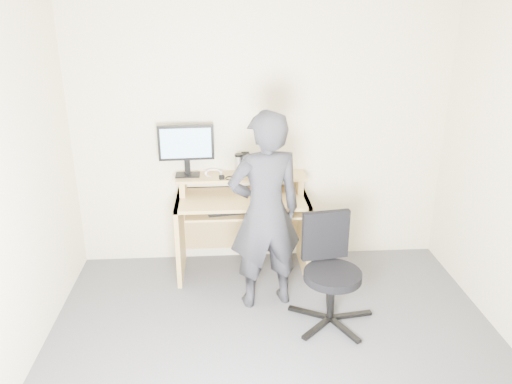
{
  "coord_description": "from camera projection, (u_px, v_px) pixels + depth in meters",
  "views": [
    {
      "loc": [
        -0.36,
        -2.77,
        2.41
      ],
      "look_at": [
        -0.1,
        1.05,
        0.95
      ],
      "focal_mm": 35.0,
      "sensor_mm": 36.0,
      "label": 1
    }
  ],
  "objects": [
    {
      "name": "ground",
      "position": [
        281.0,
        373.0,
        3.46
      ],
      "size": [
        3.5,
        3.5,
        0.0
      ],
      "primitive_type": "plane",
      "color": "#4E4E53",
      "rests_on": "ground"
    },
    {
      "name": "back_wall",
      "position": [
        262.0,
        135.0,
        4.65
      ],
      "size": [
        3.5,
        0.02,
        2.5
      ],
      "primitive_type": "cube",
      "color": "beige",
      "rests_on": "ground"
    },
    {
      "name": "smartphone",
      "position": [
        278.0,
        175.0,
        4.62
      ],
      "size": [
        0.1,
        0.14,
        0.01
      ],
      "primitive_type": "cube",
      "rotation": [
        0.0,
        0.0,
        -0.26
      ],
      "color": "black",
      "rests_on": "desk"
    },
    {
      "name": "external_drive",
      "position": [
        246.0,
        164.0,
        4.6
      ],
      "size": [
        0.08,
        0.14,
        0.2
      ],
      "primitive_type": "cube",
      "rotation": [
        0.0,
        0.0,
        0.08
      ],
      "color": "black",
      "rests_on": "desk"
    },
    {
      "name": "office_chair",
      "position": [
        330.0,
        266.0,
        3.91
      ],
      "size": [
        0.68,
        0.68,
        0.86
      ],
      "rotation": [
        0.0,
        0.0,
        0.15
      ],
      "color": "black",
      "rests_on": "ground"
    },
    {
      "name": "person",
      "position": [
        265.0,
        212.0,
        4.0
      ],
      "size": [
        0.68,
        0.52,
        1.67
      ],
      "primitive_type": "imported",
      "rotation": [
        0.0,
        0.0,
        3.36
      ],
      "color": "black",
      "rests_on": "ground"
    },
    {
      "name": "mouse",
      "position": [
        277.0,
        198.0,
        4.45
      ],
      "size": [
        0.1,
        0.07,
        0.04
      ],
      "primitive_type": "ellipsoid",
      "rotation": [
        0.0,
        0.0,
        -0.03
      ],
      "color": "black",
      "rests_on": "desk"
    },
    {
      "name": "charger",
      "position": [
        222.0,
        177.0,
        4.5
      ],
      "size": [
        0.05,
        0.05,
        0.03
      ],
      "primitive_type": "cube",
      "rotation": [
        0.0,
        0.0,
        0.23
      ],
      "color": "black",
      "rests_on": "desk"
    },
    {
      "name": "travel_mug",
      "position": [
        239.0,
        166.0,
        4.59
      ],
      "size": [
        0.1,
        0.1,
        0.18
      ],
      "primitive_type": "cylinder",
      "rotation": [
        0.0,
        0.0,
        0.28
      ],
      "color": "silver",
      "rests_on": "desk"
    },
    {
      "name": "keyboard",
      "position": [
        233.0,
        210.0,
        4.47
      ],
      "size": [
        0.48,
        0.25,
        0.03
      ],
      "primitive_type": "cube",
      "rotation": [
        0.0,
        0.0,
        0.16
      ],
      "color": "black",
      "rests_on": "desk"
    },
    {
      "name": "monitor",
      "position": [
        186.0,
        146.0,
        4.49
      ],
      "size": [
        0.5,
        0.14,
        0.48
      ],
      "rotation": [
        0.0,
        0.0,
        0.06
      ],
      "color": "black",
      "rests_on": "desk"
    },
    {
      "name": "headphones",
      "position": [
        213.0,
        173.0,
        4.63
      ],
      "size": [
        0.18,
        0.18,
        0.06
      ],
      "primitive_type": "torus",
      "rotation": [
        0.26,
        0.0,
        0.21
      ],
      "color": "silver",
      "rests_on": "desk"
    },
    {
      "name": "desk",
      "position": [
        242.0,
        214.0,
        4.68
      ],
      "size": [
        1.2,
        0.6,
        0.91
      ],
      "color": "tan",
      "rests_on": "ground"
    }
  ]
}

